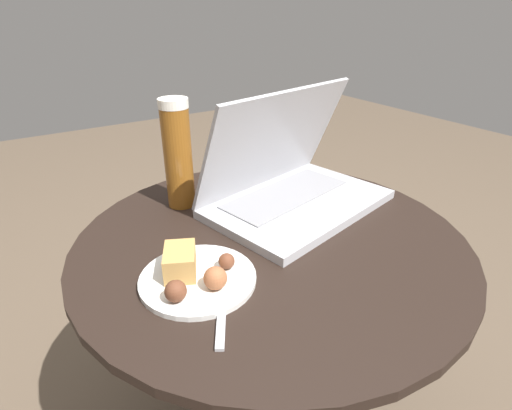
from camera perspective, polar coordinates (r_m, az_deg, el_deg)
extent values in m
cylinder|color=#9E9EA3|center=(0.93, 1.82, -19.22)|extent=(0.08, 0.08, 0.52)
cylinder|color=black|center=(0.76, 2.11, -4.99)|extent=(0.72, 0.72, 0.02)
cube|color=#B7332D|center=(0.64, -8.18, -10.58)|extent=(0.16, 0.13, 0.00)
cube|color=#B2B2B7|center=(0.85, 6.12, 0.18)|extent=(0.42, 0.32, 0.02)
cube|color=gray|center=(0.87, 4.30, 1.56)|extent=(0.31, 0.18, 0.00)
cube|color=#B2B2B7|center=(0.85, 2.56, 9.09)|extent=(0.39, 0.18, 0.23)
cube|color=black|center=(0.85, 2.70, 8.98)|extent=(0.36, 0.16, 0.20)
cylinder|color=brown|center=(0.84, -11.06, 6.51)|extent=(0.06, 0.06, 0.21)
cylinder|color=white|center=(0.81, -11.78, 14.07)|extent=(0.06, 0.06, 0.02)
cylinder|color=silver|center=(0.64, -8.28, -10.36)|extent=(0.18, 0.18, 0.01)
cube|color=tan|center=(0.64, -10.80, -7.93)|extent=(0.07, 0.08, 0.04)
sphere|color=#9E5B38|center=(0.60, -5.82, -10.34)|extent=(0.04, 0.04, 0.04)
sphere|color=brown|center=(0.65, -4.22, -8.01)|extent=(0.03, 0.03, 0.03)
sphere|color=brown|center=(0.59, -11.41, -11.97)|extent=(0.03, 0.03, 0.03)
cube|color=#B2B2B7|center=(0.58, -4.93, -15.19)|extent=(0.08, 0.12, 0.00)
cube|color=#B2B2B7|center=(0.65, -4.59, -9.60)|extent=(0.05, 0.06, 0.00)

